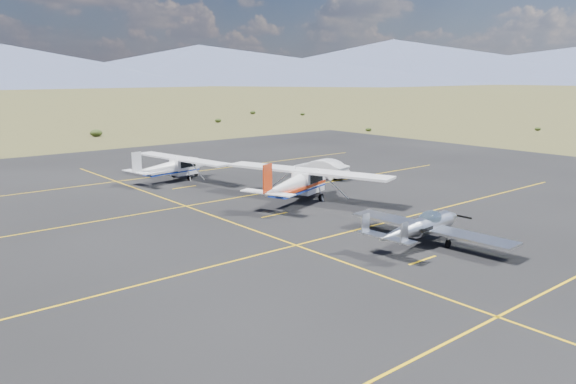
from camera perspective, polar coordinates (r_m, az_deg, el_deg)
name	(u,v)px	position (r m, az deg, el deg)	size (l,w,h in m)	color
ground	(404,233)	(31.12, 11.69, -4.07)	(1600.00, 1600.00, 0.00)	#383D1C
apron	(316,209)	(35.72, 2.90, -1.75)	(72.00, 72.00, 0.02)	black
aircraft_low_wing	(422,226)	(28.96, 13.49, -3.42)	(6.53, 9.09, 1.97)	#B7B9BE
aircraft_cessna	(298,182)	(37.33, 1.03, 1.02)	(8.49, 12.01, 3.09)	white
aircraft_plain	(172,166)	(45.78, -11.73, 2.57)	(6.38, 10.53, 2.65)	white
sedan	(320,168)	(46.34, 3.31, 2.42)	(1.63, 4.68, 1.54)	white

